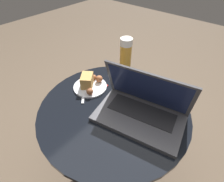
# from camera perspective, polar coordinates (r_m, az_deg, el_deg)

# --- Properties ---
(ground_plane) EXTENTS (6.00, 6.00, 0.00)m
(ground_plane) POSITION_cam_1_polar(r_m,az_deg,el_deg) (1.26, 0.40, -22.02)
(ground_plane) COLOR brown
(table) EXTENTS (0.70, 0.70, 0.52)m
(table) POSITION_cam_1_polar(r_m,az_deg,el_deg) (0.93, 0.51, -11.32)
(table) COLOR #9E9EA3
(table) RESTS_ON ground_plane
(napkin) EXTENTS (0.16, 0.12, 0.00)m
(napkin) POSITION_cam_1_polar(r_m,az_deg,el_deg) (0.94, -6.79, 1.81)
(napkin) COLOR #B7332D
(napkin) RESTS_ON table
(laptop) EXTENTS (0.41, 0.29, 0.23)m
(laptop) POSITION_cam_1_polar(r_m,az_deg,el_deg) (0.77, 9.68, -5.57)
(laptop) COLOR #47474C
(laptop) RESTS_ON table
(beer_glass) EXTENTS (0.06, 0.06, 0.24)m
(beer_glass) POSITION_cam_1_polar(r_m,az_deg,el_deg) (0.92, 4.37, 9.93)
(beer_glass) COLOR gold
(beer_glass) RESTS_ON table
(snack_plate) EXTENTS (0.18, 0.18, 0.07)m
(snack_plate) POSITION_cam_1_polar(r_m,az_deg,el_deg) (0.92, -7.31, 2.48)
(snack_plate) COLOR silver
(snack_plate) RESTS_ON table
(fork) EXTENTS (0.13, 0.13, 0.00)m
(fork) POSITION_cam_1_polar(r_m,az_deg,el_deg) (0.92, -9.15, 0.17)
(fork) COLOR silver
(fork) RESTS_ON table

